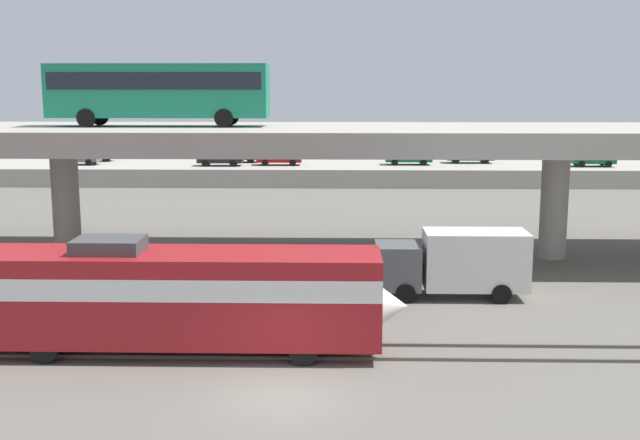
{
  "coord_description": "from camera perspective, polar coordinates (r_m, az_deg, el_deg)",
  "views": [
    {
      "loc": [
        1.7,
        -23.01,
        9.59
      ],
      "look_at": [
        0.78,
        15.02,
        2.94
      ],
      "focal_mm": 43.98,
      "sensor_mm": 36.0,
      "label": 1
    }
  ],
  "objects": [
    {
      "name": "parked_car_3",
      "position": [
        80.54,
        -17.13,
        4.41
      ],
      "size": [
        4.05,
        1.98,
        1.5
      ],
      "rotation": [
        0.0,
        0.0,
        3.14
      ],
      "color": "#515459",
      "rests_on": "pier_parking_lot"
    },
    {
      "name": "ground_plane",
      "position": [
        24.98,
        -2.68,
        -12.67
      ],
      "size": [
        260.0,
        260.0,
        0.0
      ],
      "primitive_type": "plane",
      "color": "#605B54"
    },
    {
      "name": "parked_car_5",
      "position": [
        79.74,
        19.23,
        4.25
      ],
      "size": [
        4.09,
        2.0,
        1.5
      ],
      "rotation": [
        0.0,
        0.0,
        3.14
      ],
      "color": "#0C4C26",
      "rests_on": "pier_parking_lot"
    },
    {
      "name": "parked_car_6",
      "position": [
        76.68,
        -2.94,
        4.58
      ],
      "size": [
        4.34,
        1.94,
        1.5
      ],
      "rotation": [
        0.0,
        0.0,
        3.14
      ],
      "color": "maroon",
      "rests_on": "pier_parking_lot"
    },
    {
      "name": "rail_strip_far",
      "position": [
        29.4,
        -2.02,
        -9.0
      ],
      "size": [
        110.0,
        0.12,
        0.12
      ],
      "primitive_type": "cube",
      "color": "#59544C",
      "rests_on": "ground_plane"
    },
    {
      "name": "parked_car_2",
      "position": [
        79.86,
        -5.98,
        4.76
      ],
      "size": [
        4.39,
        1.97,
        1.5
      ],
      "rotation": [
        0.0,
        0.0,
        3.14
      ],
      "color": "maroon",
      "rests_on": "pier_parking_lot"
    },
    {
      "name": "transit_bus_on_overpass",
      "position": [
        44.41,
        -11.62,
        9.35
      ],
      "size": [
        12.0,
        2.68,
        3.4
      ],
      "color": "#197A56",
      "rests_on": "highway_overpass"
    },
    {
      "name": "rail_strip_near",
      "position": [
        27.98,
        -2.21,
        -10.01
      ],
      "size": [
        110.0,
        0.12,
        0.12
      ],
      "primitive_type": "cube",
      "color": "#59544C",
      "rests_on": "ground_plane"
    },
    {
      "name": "parked_car_0",
      "position": [
        80.05,
        10.8,
        4.65
      ],
      "size": [
        4.68,
        1.98,
        1.5
      ],
      "color": "#0C4C26",
      "rests_on": "pier_parking_lot"
    },
    {
      "name": "harbor_water",
      "position": [
        101.48,
        0.42,
        4.5
      ],
      "size": [
        140.0,
        36.0,
        0.01
      ],
      "primitive_type": "cube",
      "color": "navy",
      "rests_on": "ground_plane"
    },
    {
      "name": "parked_car_4",
      "position": [
        76.54,
        -7.31,
        4.51
      ],
      "size": [
        4.31,
        1.89,
        1.5
      ],
      "color": "black",
      "rests_on": "pier_parking_lot"
    },
    {
      "name": "parked_car_1",
      "position": [
        83.94,
        -16.15,
        4.67
      ],
      "size": [
        4.12,
        1.88,
        1.5
      ],
      "rotation": [
        0.0,
        0.0,
        3.14
      ],
      "color": "navy",
      "rests_on": "pier_parking_lot"
    },
    {
      "name": "service_truck_west",
      "position": [
        35.97,
        9.83,
        -3.01
      ],
      "size": [
        6.8,
        2.46,
        3.04
      ],
      "rotation": [
        0.0,
        0.0,
        3.14
      ],
      "color": "#515459",
      "rests_on": "ground_plane"
    },
    {
      "name": "pier_parking_lot",
      "position": [
        78.51,
        0.14,
        3.53
      ],
      "size": [
        70.18,
        12.36,
        1.71
      ],
      "primitive_type": "cube",
      "color": "#9E998E",
      "rests_on": "ground_plane"
    },
    {
      "name": "parked_car_7",
      "position": [
        77.47,
        6.49,
        4.59
      ],
      "size": [
        4.52,
        2.0,
        1.5
      ],
      "rotation": [
        0.0,
        0.0,
        3.14
      ],
      "color": "#0C4C26",
      "rests_on": "pier_parking_lot"
    },
    {
      "name": "highway_overpass",
      "position": [
        43.15,
        -0.88,
        5.76
      ],
      "size": [
        96.0,
        10.83,
        7.24
      ],
      "color": "#9E998E",
      "rests_on": "ground_plane"
    },
    {
      "name": "train_locomotive",
      "position": [
        28.44,
        -8.79,
        -5.28
      ],
      "size": [
        15.37,
        3.04,
        4.18
      ],
      "color": "maroon",
      "rests_on": "ground_plane"
    }
  ]
}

